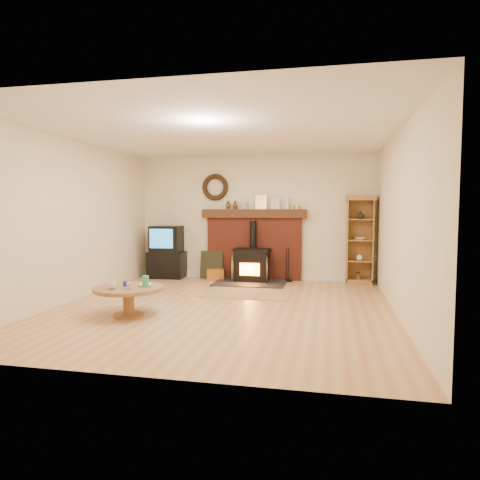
% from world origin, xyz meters
% --- Properties ---
extents(ground, '(5.50, 5.50, 0.00)m').
position_xyz_m(ground, '(0.00, 0.00, 0.00)').
color(ground, tan).
rests_on(ground, ground).
extents(room_shell, '(5.02, 5.52, 2.61)m').
position_xyz_m(room_shell, '(-0.02, 0.09, 1.72)').
color(room_shell, beige).
rests_on(room_shell, ground).
extents(chimney_breast, '(2.20, 0.22, 1.78)m').
position_xyz_m(chimney_breast, '(0.00, 2.67, 0.80)').
color(chimney_breast, maroon).
rests_on(chimney_breast, ground).
extents(wood_stove, '(1.40, 1.00, 1.24)m').
position_xyz_m(wood_stove, '(0.02, 2.27, 0.33)').
color(wood_stove, black).
rests_on(wood_stove, ground).
extents(area_rug, '(1.56, 1.08, 0.01)m').
position_xyz_m(area_rug, '(0.15, 1.13, 0.01)').
color(area_rug, brown).
rests_on(area_rug, ground).
extents(tv_unit, '(0.79, 0.57, 1.12)m').
position_xyz_m(tv_unit, '(-1.88, 2.47, 0.54)').
color(tv_unit, black).
rests_on(tv_unit, ground).
extents(curio_cabinet, '(0.56, 0.41, 1.76)m').
position_xyz_m(curio_cabinet, '(2.15, 2.55, 0.88)').
color(curio_cabinet, olive).
rests_on(curio_cabinet, ground).
extents(firelog_box, '(0.39, 0.29, 0.22)m').
position_xyz_m(firelog_box, '(-0.77, 2.40, 0.11)').
color(firelog_box, gold).
rests_on(firelog_box, ground).
extents(leaning_painting, '(0.49, 0.13, 0.59)m').
position_xyz_m(leaning_painting, '(-0.90, 2.55, 0.29)').
color(leaning_painting, black).
rests_on(leaning_painting, ground).
extents(fire_tools, '(0.16, 0.16, 0.70)m').
position_xyz_m(fire_tools, '(0.75, 2.50, 0.11)').
color(fire_tools, black).
rests_on(fire_tools, ground).
extents(coffee_table, '(0.96, 0.96, 0.57)m').
position_xyz_m(coffee_table, '(-1.17, -0.76, 0.33)').
color(coffee_table, brown).
rests_on(coffee_table, ground).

